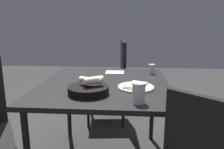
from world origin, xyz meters
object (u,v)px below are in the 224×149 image
at_px(dining_table, 105,90).
at_px(pizza_plate, 136,87).
at_px(bread_basket, 89,89).
at_px(beer_glass, 139,94).
at_px(chair_near, 113,77).
at_px(pepper_shaker, 152,70).

distance_m(dining_table, pizza_plate, 0.27).
distance_m(pizza_plate, bread_basket, 0.33).
height_order(pizza_plate, beer_glass, beer_glass).
xyz_separation_m(pizza_plate, beer_glass, (-0.01, 0.29, 0.04)).
distance_m(pizza_plate, beer_glass, 0.29).
bearing_deg(dining_table, chair_near, -90.29).
height_order(dining_table, bread_basket, bread_basket).
relative_size(dining_table, pepper_shaker, 12.43).
bearing_deg(dining_table, beer_glass, 119.92).
distance_m(bread_basket, chair_near, 1.16).
xyz_separation_m(dining_table, beer_glass, (-0.24, 0.41, 0.11)).
bearing_deg(beer_glass, chair_near, -79.82).
xyz_separation_m(dining_table, chair_near, (-0.00, -0.88, -0.12)).
height_order(dining_table, chair_near, chair_near).
distance_m(dining_table, chair_near, 0.89).
bearing_deg(beer_glass, bread_basket, -25.19).
distance_m(pizza_plate, pepper_shaker, 0.47).
bearing_deg(bread_basket, dining_table, -105.07).
relative_size(dining_table, bread_basket, 4.04).
relative_size(dining_table, beer_glass, 8.82).
relative_size(bread_basket, pepper_shaker, 3.08).
distance_m(dining_table, pepper_shaker, 0.51).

